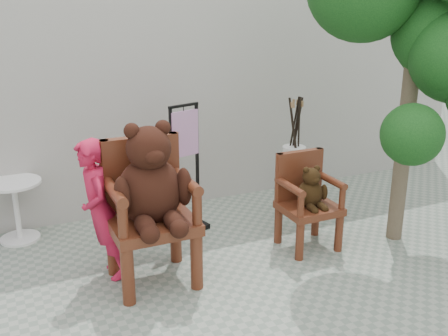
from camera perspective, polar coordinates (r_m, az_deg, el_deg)
name	(u,v)px	position (r m, az deg, el deg)	size (l,w,h in m)	color
ground_plane	(282,301)	(4.97, 6.30, -14.21)	(60.00, 60.00, 0.00)	gray
back_wall	(168,87)	(7.12, -6.14, 8.79)	(9.00, 1.00, 3.00)	#AAA79F
chair_big	(150,192)	(4.93, -8.07, -2.61)	(0.79, 0.84, 1.59)	#471D0F
chair_small	(307,195)	(5.78, 9.04, -2.88)	(0.60, 0.55, 1.04)	#471D0F
person	(101,210)	(5.15, -13.21, -4.52)	(0.52, 0.34, 1.41)	#BD173A
cafe_table	(16,204)	(6.33, -21.72, -3.63)	(0.60, 0.60, 0.70)	white
display_stand	(186,183)	(6.10, -4.21, -1.66)	(0.53, 0.46, 1.51)	black
stool_bucket	(294,159)	(6.84, 7.59, 0.94)	(0.32, 0.32, 1.45)	white
tree	(428,26)	(5.81, 21.35, 14.23)	(2.03, 1.78, 3.37)	#493B2B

